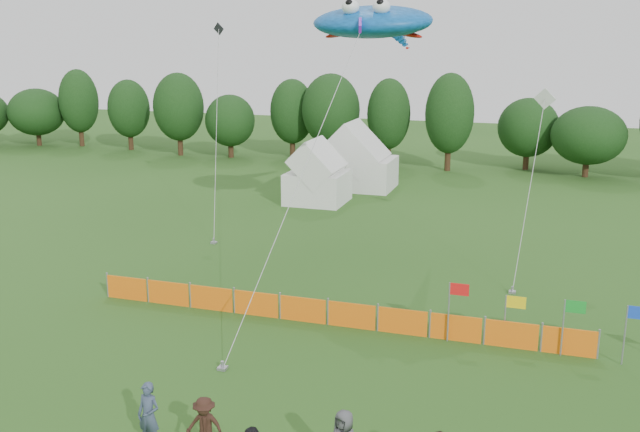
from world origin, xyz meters
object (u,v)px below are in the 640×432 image
(spectator_c, at_px, (205,427))
(spectator_a, at_px, (149,415))
(stingray_kite, at_px, (375,23))
(barrier_fence, at_px, (327,312))
(tent_left, at_px, (317,177))
(tent_right, at_px, (359,163))

(spectator_c, bearing_deg, spectator_a, 179.95)
(spectator_a, height_order, stingray_kite, stingray_kite)
(barrier_fence, relative_size, stingray_kite, 0.92)
(barrier_fence, relative_size, spectator_a, 10.46)
(spectator_a, bearing_deg, stingray_kite, 92.65)
(tent_left, relative_size, stingray_kite, 0.18)
(tent_right, bearing_deg, stingray_kite, -72.87)
(tent_left, height_order, barrier_fence, tent_left)
(tent_right, xyz_separation_m, spectator_c, (5.14, -35.18, -1.05))
(tent_right, xyz_separation_m, spectator_a, (3.51, -35.29, -0.94))
(stingray_kite, bearing_deg, barrier_fence, -86.59)
(tent_left, distance_m, spectator_c, 30.43)
(tent_left, bearing_deg, barrier_fence, -70.87)
(tent_left, xyz_separation_m, spectator_c, (6.56, -29.70, -0.90))
(barrier_fence, bearing_deg, tent_right, 102.26)
(tent_left, distance_m, spectator_a, 30.23)
(spectator_a, relative_size, spectator_c, 1.12)
(tent_right, xyz_separation_m, barrier_fence, (5.56, -25.59, -1.39))
(tent_right, relative_size, spectator_a, 2.79)
(tent_right, distance_m, barrier_fence, 26.22)
(tent_right, height_order, barrier_fence, tent_right)
(spectator_a, bearing_deg, spectator_c, 11.04)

